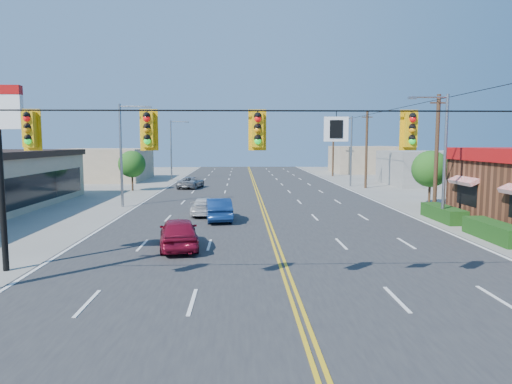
{
  "coord_description": "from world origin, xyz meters",
  "views": [
    {
      "loc": [
        -1.74,
        -13.92,
        5.05
      ],
      "look_at": [
        -0.82,
        12.18,
        2.2
      ],
      "focal_mm": 32.0,
      "sensor_mm": 36.0,
      "label": 1
    }
  ],
  "objects_px": {
    "signal_span": "(293,148)",
    "car_silver": "(191,183)",
    "car_magenta": "(179,234)",
    "car_white": "(205,207)",
    "car_blue": "(218,210)"
  },
  "relations": [
    {
      "from": "car_blue",
      "to": "signal_span",
      "type": "bearing_deg",
      "value": 94.65
    },
    {
      "from": "signal_span",
      "to": "car_blue",
      "type": "distance_m",
      "value": 15.98
    },
    {
      "from": "signal_span",
      "to": "car_silver",
      "type": "xyz_separation_m",
      "value": [
        -7.01,
        35.95,
        -4.26
      ]
    },
    {
      "from": "signal_span",
      "to": "car_blue",
      "type": "xyz_separation_m",
      "value": [
        -3.02,
        15.13,
        -4.16
      ]
    },
    {
      "from": "signal_span",
      "to": "car_blue",
      "type": "height_order",
      "value": "signal_span"
    },
    {
      "from": "signal_span",
      "to": "car_silver",
      "type": "relative_size",
      "value": 5.37
    },
    {
      "from": "car_white",
      "to": "car_silver",
      "type": "distance_m",
      "value": 18.8
    },
    {
      "from": "car_magenta",
      "to": "car_white",
      "type": "height_order",
      "value": "car_magenta"
    },
    {
      "from": "car_white",
      "to": "car_silver",
      "type": "relative_size",
      "value": 0.92
    },
    {
      "from": "car_magenta",
      "to": "car_white",
      "type": "xyz_separation_m",
      "value": [
        0.44,
        10.02,
        -0.14
      ]
    },
    {
      "from": "car_magenta",
      "to": "car_silver",
      "type": "height_order",
      "value": "car_magenta"
    },
    {
      "from": "signal_span",
      "to": "car_blue",
      "type": "bearing_deg",
      "value": 101.28
    },
    {
      "from": "signal_span",
      "to": "car_magenta",
      "type": "bearing_deg",
      "value": 121.53
    },
    {
      "from": "car_white",
      "to": "car_silver",
      "type": "height_order",
      "value": "car_silver"
    },
    {
      "from": "car_silver",
      "to": "car_white",
      "type": "bearing_deg",
      "value": 110.54
    }
  ]
}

